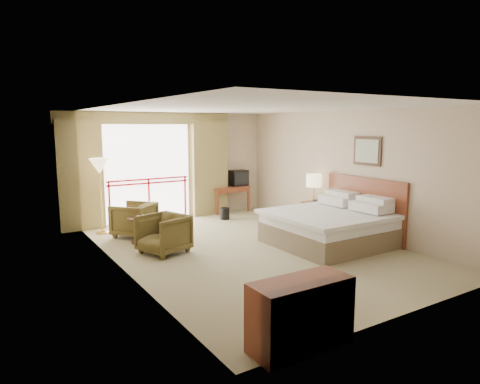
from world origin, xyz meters
TOP-DOWN VIEW (x-y plane):
  - floor at (0.00, 0.00)m, footprint 7.00×7.00m
  - ceiling at (0.00, 0.00)m, footprint 7.00×7.00m
  - wall_back at (0.00, 3.50)m, footprint 5.00×0.00m
  - wall_front at (0.00, -3.50)m, footprint 5.00×0.00m
  - wall_left at (-2.50, 0.00)m, footprint 0.00×7.00m
  - wall_right at (2.50, 0.00)m, footprint 0.00×7.00m
  - balcony_door at (-0.80, 3.48)m, footprint 2.40×0.00m
  - balcony_railing at (-0.80, 3.46)m, footprint 2.09×0.03m
  - curtain_left at (-2.45, 3.35)m, footprint 1.00×0.26m
  - curtain_right at (0.85, 3.35)m, footprint 1.00×0.26m
  - valance at (-0.80, 3.38)m, footprint 4.40×0.22m
  - hvac_vent at (1.30, 3.47)m, footprint 0.50×0.04m
  - bed at (1.50, -0.60)m, footprint 2.13×2.06m
  - headboard at (2.46, -0.60)m, footprint 0.06×2.10m
  - framed_art at (2.47, -0.60)m, footprint 0.04×0.72m
  - nightstand at (2.23, 0.68)m, footprint 0.43×0.51m
  - table_lamp at (2.23, 0.73)m, footprint 0.36×0.36m
  - phone at (2.18, 0.53)m, footprint 0.17×0.14m
  - desk at (1.47, 3.40)m, footprint 1.09×0.53m
  - tv at (1.77, 3.35)m, footprint 0.48×0.38m
  - coffee_maker at (1.12, 3.36)m, footprint 0.16×0.16m
  - cup at (1.27, 3.31)m, footprint 0.07×0.07m
  - wastebasket at (0.88, 2.55)m, footprint 0.31×0.31m
  - armchair_far at (-1.63, 2.14)m, footprint 1.12×1.12m
  - armchair_near at (-1.57, 0.61)m, footprint 1.02×1.00m
  - side_table at (-1.71, 1.53)m, footprint 0.49×0.49m
  - book at (-1.71, 1.53)m, footprint 0.21×0.25m
  - floor_lamp at (-2.16, 2.74)m, footprint 0.43×0.43m
  - dresser at (-1.64, -3.43)m, footprint 1.14×0.48m

SIDE VIEW (x-z plane):
  - floor at x=0.00m, z-range 0.00..0.00m
  - armchair_far at x=-1.63m, z-range -0.37..0.37m
  - armchair_near at x=-1.57m, z-range -0.37..0.37m
  - wastebasket at x=0.88m, z-range 0.00..0.30m
  - nightstand at x=2.23m, z-range 0.00..0.60m
  - side_table at x=-1.71m, z-range 0.10..0.63m
  - bed at x=1.50m, z-range -0.11..0.86m
  - dresser at x=-1.64m, z-range 0.00..0.76m
  - book at x=-1.71m, z-range 0.52..0.55m
  - desk at x=1.47m, z-range 0.20..0.91m
  - phone at x=2.18m, z-range 0.60..0.68m
  - headboard at x=2.46m, z-range 0.00..1.30m
  - cup at x=1.27m, z-range 0.71..0.81m
  - balcony_railing at x=-0.80m, z-range 0.30..1.32m
  - coffee_maker at x=1.12m, z-range 0.71..0.98m
  - tv at x=1.77m, z-range 0.71..1.15m
  - table_lamp at x=2.23m, z-range 0.78..1.41m
  - balcony_door at x=-0.80m, z-range 0.00..2.40m
  - curtain_left at x=-2.45m, z-range 0.00..2.50m
  - curtain_right at x=0.85m, z-range 0.00..2.50m
  - wall_left at x=-2.50m, z-range -2.15..4.85m
  - wall_right at x=2.50m, z-range -2.15..4.85m
  - wall_back at x=0.00m, z-range -1.15..3.85m
  - wall_front at x=0.00m, z-range -1.15..3.85m
  - floor_lamp at x=-2.16m, z-range 0.60..2.27m
  - framed_art at x=2.47m, z-range 1.55..2.15m
  - hvac_vent at x=1.30m, z-range 2.10..2.60m
  - valance at x=-0.80m, z-range 2.41..2.69m
  - ceiling at x=0.00m, z-range 2.70..2.70m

